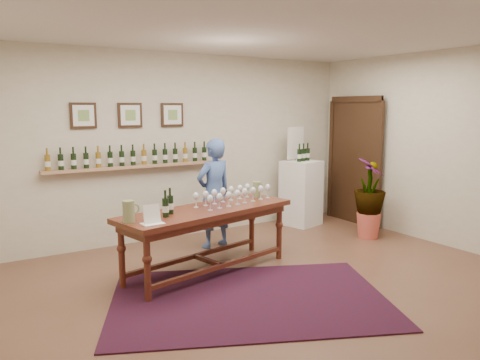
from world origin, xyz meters
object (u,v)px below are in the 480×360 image
tasting_table (207,218)px  potted_plant (369,198)px  person (214,193)px  display_pedestal (301,193)px

tasting_table → potted_plant: size_ratio=2.20×
potted_plant → person: person is taller
person → potted_plant: bearing=150.7°
potted_plant → person: bearing=159.2°
tasting_table → person: size_ratio=1.50×
tasting_table → potted_plant: bearing=-11.2°
display_pedestal → potted_plant: bearing=-74.2°
tasting_table → person: bearing=44.8°
tasting_table → potted_plant: 2.82m
tasting_table → person: (0.58, 0.89, 0.11)m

